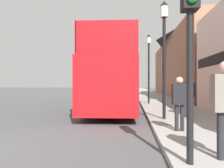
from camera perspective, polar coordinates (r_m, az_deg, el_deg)
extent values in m
plane|color=#4C4C4F|center=(25.43, -6.48, -3.56)|extent=(144.00, 144.00, 0.00)
cube|color=#999993|center=(22.07, 11.46, -3.91)|extent=(3.49, 108.00, 0.14)
cube|color=#9E664C|center=(27.70, 20.15, 3.86)|extent=(6.00, 23.31, 6.89)
pyramid|color=#2D2D33|center=(28.41, 20.15, 13.35)|extent=(6.00, 23.31, 2.50)
cube|color=red|center=(12.98, 0.14, -0.35)|extent=(2.80, 9.72, 2.42)
cube|color=yellow|center=(12.50, 0.02, 0.19)|extent=(2.69, 5.38, 0.45)
cube|color=black|center=(13.00, 0.14, 2.78)|extent=(2.81, 8.95, 0.70)
cube|color=red|center=(13.04, 0.14, 5.20)|extent=(2.78, 8.94, 0.10)
cube|color=red|center=(13.24, -5.20, 8.13)|extent=(0.34, 8.87, 1.28)
cube|color=red|center=(13.11, 5.54, 8.21)|extent=(0.34, 8.87, 1.28)
cube|color=red|center=(8.79, -1.47, 12.31)|extent=(2.52, 0.15, 1.28)
cube|color=red|center=(16.84, 0.84, 6.38)|extent=(2.55, 1.43, 1.28)
cylinder|color=black|center=(16.09, -3.31, -3.78)|extent=(0.31, 1.03, 1.03)
cylinder|color=black|center=(15.99, 4.79, -3.80)|extent=(0.31, 1.03, 1.03)
cylinder|color=black|center=(10.38, -7.00, -5.84)|extent=(0.31, 1.03, 1.03)
cylinder|color=black|center=(10.23, 5.64, -5.93)|extent=(0.31, 1.03, 1.03)
cube|color=black|center=(21.50, 3.97, -2.65)|extent=(1.90, 4.21, 0.79)
cube|color=black|center=(21.35, 3.95, -0.84)|extent=(1.60, 2.05, 0.57)
cylinder|color=black|center=(22.85, 2.18, -3.10)|extent=(0.23, 0.69, 0.68)
cylinder|color=black|center=(22.76, 6.17, -3.12)|extent=(0.23, 0.69, 0.68)
cylinder|color=black|center=(20.30, 1.52, -3.49)|extent=(0.23, 0.69, 0.68)
cylinder|color=black|center=(20.20, 6.01, -3.51)|extent=(0.23, 0.69, 0.68)
cylinder|color=#232328|center=(4.70, 26.50, -11.98)|extent=(0.13, 0.13, 0.90)
cylinder|color=#232328|center=(7.00, 16.54, -8.46)|extent=(0.12, 0.12, 0.80)
cylinder|color=#232328|center=(7.03, 17.88, -8.41)|extent=(0.12, 0.12, 0.80)
cube|color=black|center=(6.95, 17.21, -2.61)|extent=(0.43, 0.24, 0.63)
sphere|color=tan|center=(6.94, 17.21, 0.89)|extent=(0.22, 0.22, 0.22)
cylinder|color=#232328|center=(10.66, 19.26, -5.48)|extent=(0.12, 0.12, 0.82)
cylinder|color=#232328|center=(10.71, 20.15, -5.46)|extent=(0.12, 0.12, 0.82)
cube|color=black|center=(10.64, 19.70, -1.54)|extent=(0.44, 0.24, 0.65)
sphere|color=tan|center=(10.64, 19.70, 0.81)|extent=(0.23, 0.23, 0.23)
cylinder|color=black|center=(4.13, 19.70, -0.80)|extent=(0.12, 0.12, 2.74)
cylinder|color=black|center=(9.19, 13.46, 4.08)|extent=(0.13, 0.13, 4.16)
cylinder|color=silver|center=(9.64, 13.46, 17.89)|extent=(0.32, 0.32, 0.45)
cone|color=black|center=(9.74, 13.46, 19.77)|extent=(0.35, 0.35, 0.22)
cylinder|color=black|center=(16.36, 9.57, 2.76)|extent=(0.13, 0.13, 4.44)
cylinder|color=silver|center=(16.66, 9.57, 11.20)|extent=(0.32, 0.32, 0.45)
cone|color=black|center=(16.73, 9.57, 12.32)|extent=(0.35, 0.35, 0.22)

